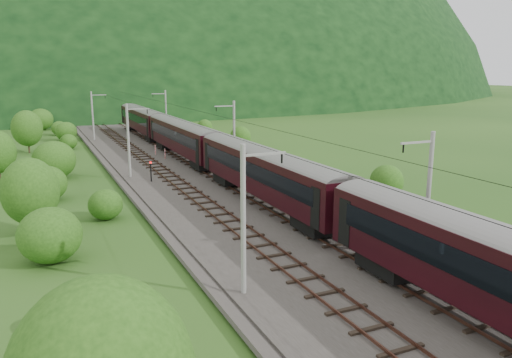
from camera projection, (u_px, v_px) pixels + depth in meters
name	position (u px, v px, depth m)	size (l,w,h in m)	color
ground	(341.00, 278.00, 29.16)	(600.00, 600.00, 0.00)	#224816
railbed	(267.00, 227.00, 38.01)	(14.00, 220.00, 0.30)	#38332D
track_left	(238.00, 228.00, 37.00)	(2.40, 220.00, 0.27)	brown
track_right	(295.00, 220.00, 38.94)	(2.40, 220.00, 0.27)	brown
catenary_left	(129.00, 139.00, 54.16)	(2.54, 192.28, 8.00)	gray
catenary_right	(234.00, 133.00, 59.10)	(2.54, 192.28, 8.00)	gray
overhead_wires	(268.00, 137.00, 36.51)	(4.83, 198.00, 0.03)	black
mountain_main	(60.00, 92.00, 260.28)	(504.00, 360.00, 244.00)	black
train	(268.00, 166.00, 42.45)	(3.29, 183.19, 5.74)	black
hazard_post_near	(155.00, 150.00, 68.98)	(0.14, 0.14, 1.34)	red
hazard_post_far	(165.00, 154.00, 66.04)	(0.14, 0.14, 1.33)	red
signal	(151.00, 170.00, 52.46)	(0.24, 0.24, 2.14)	black
vegetation_left	(53.00, 187.00, 40.59)	(12.71, 147.52, 6.98)	#244E14
vegetation_right	(389.00, 189.00, 44.60)	(7.44, 106.02, 3.21)	#244E14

